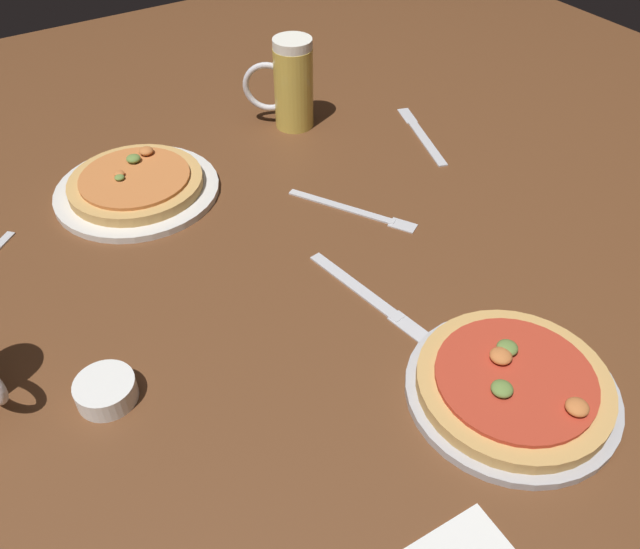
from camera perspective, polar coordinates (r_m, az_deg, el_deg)
name	(u,v)px	position (r m, az deg, el deg)	size (l,w,h in m)	color
ground_plane	(320,292)	(0.97, 0.00, -1.53)	(2.40, 2.40, 0.03)	brown
pizza_plate_near	(513,386)	(0.85, 16.56, -9.35)	(0.26, 0.26, 0.05)	#B2B2B7
pizza_plate_far	(136,185)	(1.18, -15.78, 7.51)	(0.28, 0.28, 0.05)	silver
beer_mug_amber	(291,84)	(1.31, -2.57, 16.32)	(0.12, 0.10, 0.18)	gold
ramekin_sauce	(106,391)	(0.85, -18.25, -9.64)	(0.08, 0.08, 0.03)	white
fork_left	(354,210)	(1.10, 3.02, 5.68)	(0.13, 0.21, 0.01)	silver
knife_right	(367,294)	(0.95, 4.13, -1.72)	(0.05, 0.23, 0.01)	silver
knife_spare	(421,134)	(1.32, 8.87, 12.04)	(0.09, 0.22, 0.01)	silver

